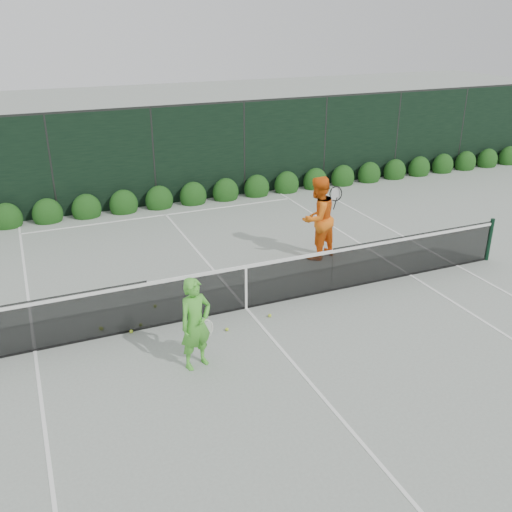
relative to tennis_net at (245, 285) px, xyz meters
name	(u,v)px	position (x,y,z in m)	size (l,w,h in m)	color
ground	(246,308)	(0.02, 0.00, -0.53)	(80.00, 80.00, 0.00)	gray
tennis_net	(245,285)	(0.00, 0.00, 0.00)	(12.90, 0.10, 1.07)	black
player_woman	(196,324)	(-1.52, -1.56, 0.29)	(0.70, 0.55, 1.64)	green
player_man	(318,218)	(2.64, 1.79, 0.50)	(1.22, 1.09, 2.06)	orange
court_lines	(246,308)	(0.02, 0.00, -0.53)	(11.03, 23.83, 0.01)	white
windscreen_fence	(311,299)	(0.02, -2.71, 0.98)	(32.00, 21.07, 3.06)	black
hedge_row	(159,200)	(0.02, 7.15, -0.30)	(31.66, 0.65, 0.94)	#153C10
tennis_balls	(161,323)	(-1.75, 0.03, -0.50)	(3.27, 1.54, 0.07)	#B9D830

